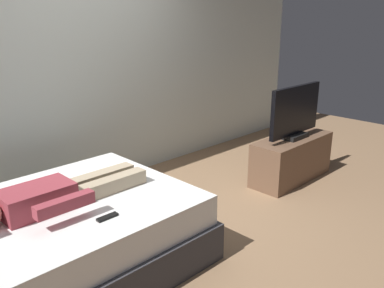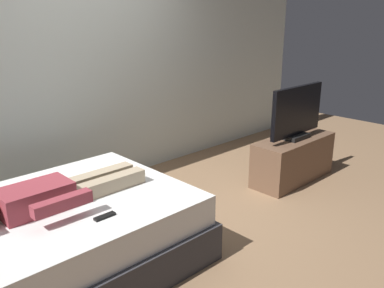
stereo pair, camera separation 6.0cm
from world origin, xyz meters
name	(u,v)px [view 2 (the right image)]	position (x,y,z in m)	size (l,w,h in m)	color
ground_plane	(179,232)	(0.00, 0.00, 0.00)	(10.00, 10.00, 0.00)	#8C6B4C
back_wall	(113,55)	(0.40, 1.51, 1.40)	(6.40, 0.10, 2.80)	silver
bed	(55,240)	(-1.03, 0.21, 0.26)	(2.01, 1.47, 0.54)	#333338
person	(54,195)	(-1.00, 0.19, 0.62)	(1.26, 0.46, 0.18)	#993842
remote	(105,216)	(-0.85, -0.21, 0.55)	(0.15, 0.04, 0.02)	black
tv_stand	(293,159)	(1.75, -0.01, 0.25)	(1.10, 0.40, 0.50)	brown
tv	(297,114)	(1.75, -0.01, 0.78)	(0.88, 0.20, 0.59)	black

